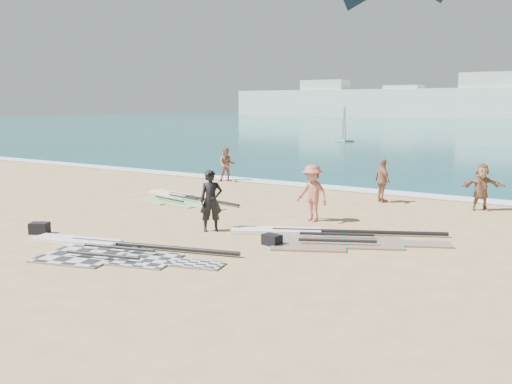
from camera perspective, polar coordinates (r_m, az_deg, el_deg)
The scene contains 13 objects.
ground at distance 16.30m, azimuth -7.60°, elevation -5.31°, with size 300.00×300.00×0.00m, color tan.
surf_line at distance 26.65m, azimuth 9.92°, elevation 0.17°, with size 300.00×1.20×0.04m, color white.
rig_grey at distance 16.06m, azimuth -14.87°, elevation -5.56°, with size 6.42×3.38×0.20m.
rig_green at distance 23.99m, azimuth -7.86°, elevation -0.62°, with size 5.45×2.68×0.20m.
rig_orange at distance 17.09m, azimuth 6.35°, elevation -4.44°, with size 6.53×4.32×0.21m.
gear_bag_near at distance 18.76m, azimuth -20.83°, elevation -3.40°, with size 0.55×0.40×0.35m, color black.
gear_bag_far at distance 16.16m, azimuth 1.61°, elevation -4.80°, with size 0.51×0.36×0.31m, color black.
person_wetsuit at distance 17.79m, azimuth -4.51°, elevation -0.89°, with size 0.70×0.46×1.93m, color black.
beachgoer_left at distance 29.19m, azimuth -2.96°, elevation 2.76°, with size 0.85×0.66×1.74m, color #95644B.
beachgoer_mid at distance 19.35m, azimuth 5.64°, elevation -0.10°, with size 1.25×0.72×1.94m, color #B16252.
beachgoer_back at distance 23.55m, azimuth 12.54°, elevation 1.13°, with size 1.04×0.43×1.77m, color #A56B52.
beachgoer_right at distance 22.88m, azimuth 21.62°, elevation 0.48°, with size 1.64×0.52×1.76m, color #95694B.
windsurfer_left at distance 60.11m, azimuth 8.79°, elevation 6.06°, with size 2.04×2.13×3.74m.
Camera 1 is at (10.37, -11.93, 3.97)m, focal length 40.00 mm.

